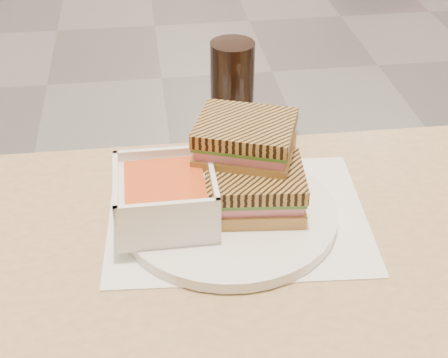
{
  "coord_description": "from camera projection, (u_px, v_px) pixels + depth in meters",
  "views": [
    {
      "loc": [
        -0.09,
        -2.7,
        1.31
      ],
      "look_at": [
        0.01,
        -2.0,
        0.82
      ],
      "focal_mm": 53.36,
      "sensor_mm": 36.0,
      "label": 1
    }
  ],
  "objects": [
    {
      "name": "cola_glass",
      "position": [
        232.0,
        87.0,
        1.07
      ],
      "size": [
        0.07,
        0.07,
        0.15
      ],
      "color": "black",
      "rests_on": "main_table"
    },
    {
      "name": "soup_bowl",
      "position": [
        165.0,
        199.0,
        0.87
      ],
      "size": [
        0.13,
        0.13,
        0.07
      ],
      "color": "white",
      "rests_on": "plate"
    },
    {
      "name": "panini_lower",
      "position": [
        254.0,
        188.0,
        0.89
      ],
      "size": [
        0.14,
        0.12,
        0.06
      ],
      "color": "#A87B3E",
      "rests_on": "plate"
    },
    {
      "name": "plate",
      "position": [
        229.0,
        214.0,
        0.9
      ],
      "size": [
        0.29,
        0.29,
        0.02
      ],
      "color": "white",
      "rests_on": "tray_liner"
    },
    {
      "name": "tray_liner",
      "position": [
        237.0,
        215.0,
        0.91
      ],
      "size": [
        0.37,
        0.3,
        0.0
      ],
      "color": "white",
      "rests_on": "main_table"
    },
    {
      "name": "panini_upper",
      "position": [
        245.0,
        140.0,
        0.89
      ],
      "size": [
        0.16,
        0.14,
        0.06
      ],
      "color": "#A87B3E",
      "rests_on": "panini_lower"
    }
  ]
}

